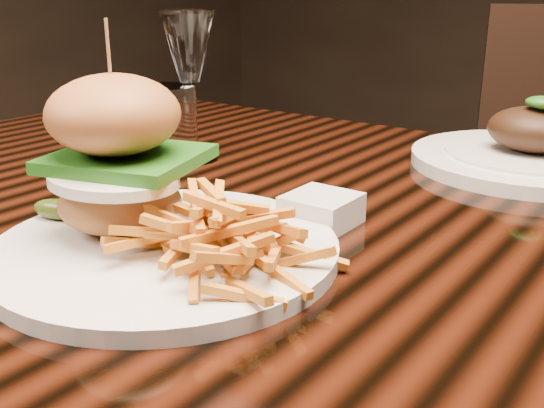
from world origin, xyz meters
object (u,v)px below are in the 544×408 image
Objects in this scene: dining_table at (360,282)px; far_dish at (530,153)px; wine_glass at (189,51)px; burger_plate at (155,200)px.

far_dish reaches higher than dining_table.
wine_glass is at bearing 167.18° from dining_table.
dining_table is 5.00× the size of far_dish.
burger_plate is (-0.11, -0.20, 0.13)m from dining_table.
dining_table is 0.26m from burger_plate.
burger_plate is 1.53× the size of wine_glass.
burger_plate is at bearing -52.32° from wine_glass.
wine_glass is at bearing -148.65° from far_dish.
burger_plate is at bearing -117.90° from dining_table.
wine_glass reaches higher than far_dish.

